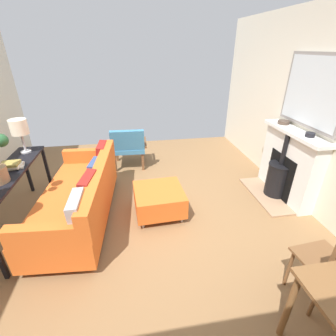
% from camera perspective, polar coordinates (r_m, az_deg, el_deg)
% --- Properties ---
extents(ground_plane, '(4.82, 5.86, 0.01)m').
position_cam_1_polar(ground_plane, '(3.42, -6.22, -11.40)').
color(ground_plane, olive).
extents(wall_left, '(0.12, 5.86, 2.63)m').
position_cam_1_polar(wall_left, '(3.74, 33.19, 10.45)').
color(wall_left, silver).
rests_on(wall_left, ground).
extents(fireplace, '(0.59, 1.20, 1.06)m').
position_cam_1_polar(fireplace, '(4.02, 26.28, -0.06)').
color(fireplace, '#9E7A5B').
rests_on(fireplace, ground).
extents(mirror_over_mantel, '(0.04, 1.12, 0.93)m').
position_cam_1_polar(mirror_over_mantel, '(3.78, 31.35, 15.33)').
color(mirror_over_mantel, gray).
extents(mantel_bowl_near, '(0.17, 0.17, 0.05)m').
position_cam_1_polar(mantel_bowl_near, '(4.07, 25.87, 9.83)').
color(mantel_bowl_near, '#47382D').
rests_on(mantel_bowl_near, fireplace).
extents(mantel_bowl_far, '(0.12, 0.12, 0.06)m').
position_cam_1_polar(mantel_bowl_far, '(3.63, 30.80, 6.89)').
color(mantel_bowl_far, black).
rests_on(mantel_bowl_far, fireplace).
extents(sofa, '(0.97, 2.01, 0.81)m').
position_cam_1_polar(sofa, '(3.35, -20.04, -6.48)').
color(sofa, '#B2B2B7').
rests_on(sofa, ground).
extents(ottoman, '(0.68, 0.68, 0.38)m').
position_cam_1_polar(ottoman, '(3.32, -2.17, -7.43)').
color(ottoman, '#B2B2B7').
rests_on(ottoman, ground).
extents(armchair_accent, '(0.70, 0.62, 0.81)m').
position_cam_1_polar(armchair_accent, '(4.55, -9.47, 5.35)').
color(armchair_accent, brown).
rests_on(armchair_accent, ground).
extents(console_table, '(0.36, 1.78, 0.76)m').
position_cam_1_polar(console_table, '(3.46, -33.81, -2.53)').
color(console_table, black).
rests_on(console_table, ground).
extents(table_lamp_near_end, '(0.23, 0.23, 0.48)m').
position_cam_1_polar(table_lamp_near_end, '(3.88, -31.97, 8.08)').
color(table_lamp_near_end, '#B2B2B7').
rests_on(table_lamp_near_end, console_table).
extents(book_stack, '(0.31, 0.24, 0.07)m').
position_cam_1_polar(book_stack, '(3.55, -33.42, 0.50)').
color(book_stack, beige).
rests_on(book_stack, console_table).
extents(dining_chair_near_fireplace, '(0.43, 0.43, 0.84)m').
position_cam_1_polar(dining_chair_near_fireplace, '(2.54, 34.71, -18.21)').
color(dining_chair_near_fireplace, brown).
rests_on(dining_chair_near_fireplace, ground).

